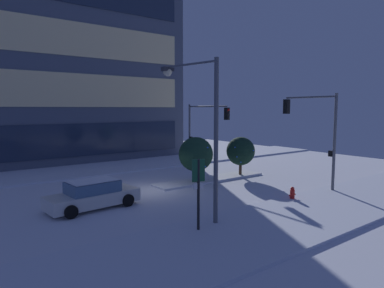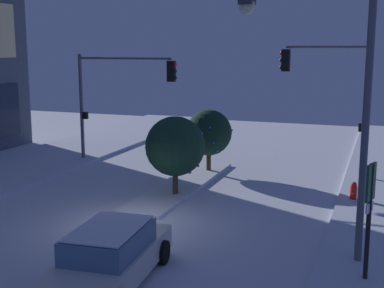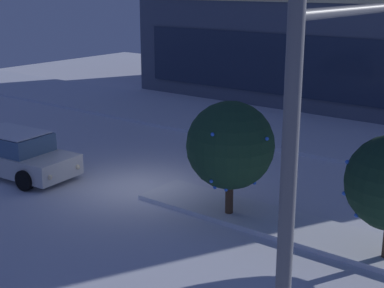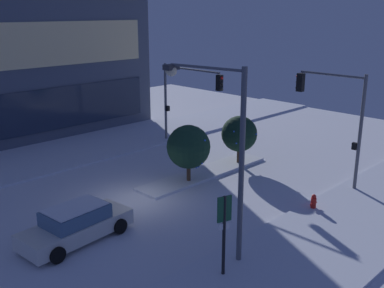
{
  "view_description": "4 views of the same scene",
  "coord_description": "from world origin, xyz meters",
  "views": [
    {
      "loc": [
        -10.47,
        -18.49,
        5.19
      ],
      "look_at": [
        2.17,
        -1.61,
        2.99
      ],
      "focal_mm": 31.82,
      "sensor_mm": 36.0,
      "label": 1
    },
    {
      "loc": [
        -15.13,
        -7.78,
        5.89
      ],
      "look_at": [
        1.66,
        -1.57,
        2.59
      ],
      "focal_mm": 48.86,
      "sensor_mm": 36.0,
      "label": 2
    },
    {
      "loc": [
        11.7,
        -12.24,
        6.24
      ],
      "look_at": [
        3.14,
        -1.22,
        2.27
      ],
      "focal_mm": 53.12,
      "sensor_mm": 36.0,
      "label": 3
    },
    {
      "loc": [
        -12.82,
        -16.92,
        9.19
      ],
      "look_at": [
        3.36,
        -0.65,
        2.39
      ],
      "focal_mm": 42.61,
      "sensor_mm": 36.0,
      "label": 4
    }
  ],
  "objects": [
    {
      "name": "curb_strip_far",
      "position": [
        0.0,
        8.9,
        0.07
      ],
      "size": [
        52.0,
        5.2,
        0.14
      ],
      "primitive_type": "cube",
      "color": "silver",
      "rests_on": "ground"
    },
    {
      "name": "car_near",
      "position": [
        -4.23,
        -1.54,
        0.71
      ],
      "size": [
        4.9,
        2.32,
        1.49
      ],
      "rotation": [
        0.0,
        0.0,
        0.09
      ],
      "color": "silver",
      "rests_on": "ground"
    },
    {
      "name": "traffic_light_corner_near_right",
      "position": [
        9.01,
        -5.59,
        4.18
      ],
      "size": [
        0.32,
        4.05,
        6.13
      ],
      "rotation": [
        0.0,
        0.0,
        1.57
      ],
      "color": "#565960",
      "rests_on": "ground"
    },
    {
      "name": "ground",
      "position": [
        0.0,
        0.0,
        0.0
      ],
      "size": [
        52.0,
        52.0,
        0.0
      ],
      "primitive_type": "plane",
      "color": "silver"
    },
    {
      "name": "median_strip",
      "position": [
        5.2,
        0.19,
        0.07
      ],
      "size": [
        9.0,
        1.8,
        0.14
      ],
      "primitive_type": "cube",
      "color": "silver",
      "rests_on": "ground"
    },
    {
      "name": "decorated_tree_median",
      "position": [
        3.59,
        -0.15,
        2.07
      ],
      "size": [
        2.37,
        2.37,
        3.26
      ],
      "color": "#473323",
      "rests_on": "ground"
    }
  ]
}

